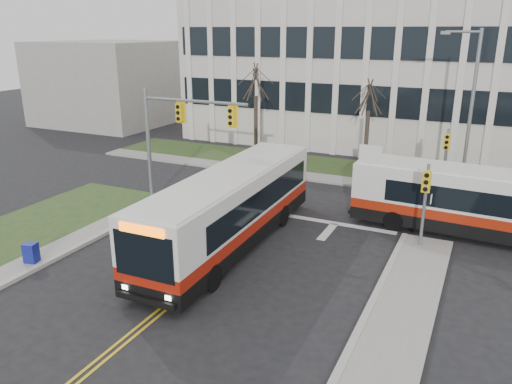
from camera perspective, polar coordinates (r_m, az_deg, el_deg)
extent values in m
plane|color=black|center=(19.26, -7.02, -10.34)|extent=(120.00, 120.00, 0.00)
cube|color=#9E9B93|center=(31.05, 16.31, 0.39)|extent=(44.00, 1.60, 0.14)
cube|color=#28411C|center=(33.71, 17.12, 1.69)|extent=(44.00, 5.00, 0.12)
cube|color=silver|center=(44.50, 20.34, 13.00)|extent=(40.00, 16.00, 12.00)
cube|color=#9E9B93|center=(53.73, -16.18, 11.95)|extent=(12.00, 12.00, 8.00)
cylinder|color=slate|center=(27.73, -12.17, 5.14)|extent=(0.22, 0.22, 6.20)
cylinder|color=slate|center=(25.57, -7.11, 10.27)|extent=(6.00, 0.16, 0.16)
cube|color=yellow|center=(25.97, -8.74, 8.98)|extent=(0.34, 0.24, 0.92)
cube|color=yellow|center=(24.43, -2.82, 8.59)|extent=(0.34, 0.24, 0.92)
cylinder|color=slate|center=(22.48, 18.66, -1.65)|extent=(0.14, 0.14, 3.80)
cube|color=yellow|center=(21.93, 18.90, 1.14)|extent=(0.34, 0.24, 0.92)
cylinder|color=slate|center=(30.62, 20.76, 3.26)|extent=(0.14, 0.14, 3.80)
cube|color=yellow|center=(30.16, 20.98, 5.38)|extent=(0.34, 0.24, 0.92)
cylinder|color=slate|center=(30.74, 23.31, 8.18)|extent=(0.20, 0.20, 9.20)
cylinder|color=slate|center=(30.45, 22.63, 16.55)|extent=(1.80, 0.14, 0.14)
cube|color=slate|center=(30.52, 20.87, 16.66)|extent=(0.50, 0.25, 0.18)
cylinder|color=slate|center=(33.66, 11.86, 2.87)|extent=(0.08, 0.08, 1.00)
cylinder|color=slate|center=(33.42, 13.85, 2.61)|extent=(0.08, 0.08, 1.00)
cube|color=white|center=(33.36, 12.93, 3.90)|extent=(1.50, 0.12, 1.60)
cylinder|color=#42352B|center=(36.28, -0.02, 7.28)|extent=(0.28, 0.28, 4.62)
cylinder|color=#42352B|center=(33.94, 12.48, 5.64)|extent=(0.28, 0.28, 4.09)
cube|color=navy|center=(22.26, -24.30, -6.50)|extent=(0.59, 0.56, 0.95)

